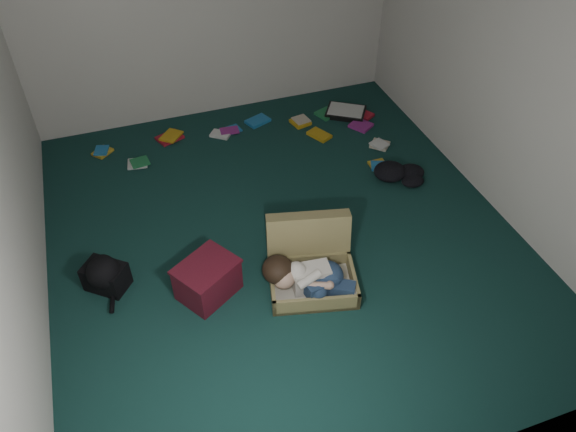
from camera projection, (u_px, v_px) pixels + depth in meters
floor at (282, 234)px, 5.01m from camera, size 4.50×4.50×0.00m
wall_front at (440, 352)px, 2.56m from camera, size 4.50×0.00×4.50m
wall_right at (510, 65)px, 4.63m from camera, size 0.00×4.50×4.50m
suitcase at (311, 264)px, 4.54m from camera, size 0.82×0.81×0.50m
person at (308, 277)px, 4.38m from camera, size 0.70×0.48×0.31m
maroon_bin at (207, 279)px, 4.40m from camera, size 0.58×0.55×0.32m
backpack at (106, 276)px, 4.48m from camera, size 0.52×0.51×0.24m
clothing_pile at (405, 174)px, 5.55m from camera, size 0.44×0.37×0.14m
paper_tray at (346, 112)px, 6.48m from camera, size 0.55×0.51×0.06m
book_scatter at (282, 138)px, 6.12m from camera, size 3.14×1.65×0.02m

